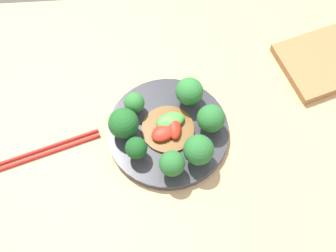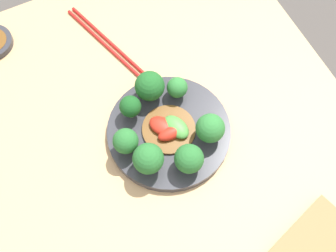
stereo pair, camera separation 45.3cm
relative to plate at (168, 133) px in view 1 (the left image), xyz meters
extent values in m
plane|color=#4C4742|center=(-0.04, 0.00, -0.74)|extent=(8.00, 8.00, 0.00)
cube|color=tan|center=(-0.04, 0.00, -0.38)|extent=(0.97, 0.75, 0.73)
cylinder|color=#333338|center=(0.00, 0.00, 0.00)|extent=(0.24, 0.24, 0.02)
cylinder|color=#70A356|center=(-0.08, 0.00, 0.02)|extent=(0.02, 0.02, 0.01)
sphere|color=#286B2D|center=(-0.08, 0.00, 0.05)|extent=(0.06, 0.06, 0.06)
cylinder|color=#70A356|center=(0.00, 0.09, 0.02)|extent=(0.02, 0.02, 0.02)
sphere|color=#286B2D|center=(0.00, 0.09, 0.05)|extent=(0.05, 0.05, 0.05)
cylinder|color=#89B76B|center=(0.06, 0.05, 0.02)|extent=(0.01, 0.01, 0.02)
sphere|color=#19511E|center=(0.06, 0.05, 0.04)|extent=(0.04, 0.04, 0.04)
cylinder|color=#89B76B|center=(-0.05, 0.07, 0.02)|extent=(0.02, 0.02, 0.02)
sphere|color=#286B2D|center=(-0.05, 0.07, 0.05)|extent=(0.06, 0.06, 0.06)
cylinder|color=#7AAD5B|center=(0.06, -0.05, 0.02)|extent=(0.01, 0.01, 0.01)
sphere|color=#2D7533|center=(0.06, -0.05, 0.04)|extent=(0.04, 0.04, 0.04)
cylinder|color=#89B76B|center=(-0.05, -0.07, 0.02)|extent=(0.02, 0.02, 0.02)
sphere|color=#2D7533|center=(-0.05, -0.07, 0.05)|extent=(0.06, 0.06, 0.06)
cylinder|color=#70A356|center=(0.09, 0.00, 0.02)|extent=(0.02, 0.02, 0.02)
sphere|color=#1E5B23|center=(0.09, 0.00, 0.05)|extent=(0.06, 0.06, 0.06)
cylinder|color=brown|center=(0.00, 0.00, 0.01)|extent=(0.11, 0.11, 0.01)
ellipsoid|color=red|center=(0.01, 0.01, 0.02)|extent=(0.06, 0.06, 0.02)
ellipsoid|color=#4C933D|center=(-0.01, -0.02, 0.02)|extent=(0.07, 0.05, 0.02)
ellipsoid|color=red|center=(-0.01, -0.01, 0.02)|extent=(0.03, 0.06, 0.02)
cylinder|color=red|center=(0.26, 0.03, -0.01)|extent=(0.24, 0.08, 0.01)
cylinder|color=red|center=(0.26, 0.02, -0.01)|extent=(0.24, 0.08, 0.01)
cube|color=olive|center=(-0.37, -0.16, 0.00)|extent=(0.25, 0.21, 0.02)
camera|label=1|loc=(0.03, 0.42, 0.84)|focal=50.00mm
camera|label=2|loc=(-0.35, 0.17, 0.84)|focal=50.00mm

